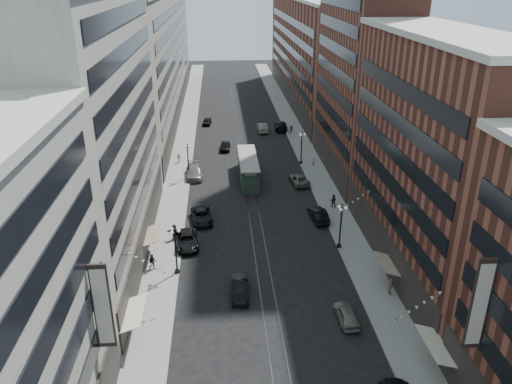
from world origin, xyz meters
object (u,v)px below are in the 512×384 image
object	(u,v)px
lamppost_se_far	(341,224)
car_9	(207,121)
lamppost_sw_far	(176,248)
streetcar	(248,169)
car_4	(346,314)
car_11	(299,179)
pedestrian_6	(179,158)
pedestrian_4	(390,286)
pedestrian_7	(333,201)
pedestrian_5	(174,232)
lamppost_se_mid	(301,146)
car_12	(281,125)
car_8	(194,172)
car_2	(187,240)
car_10	(318,215)
car_13	(225,146)
pedestrian_8	(313,161)
lamppost_sw_mid	(188,160)
car_14	(262,127)
pedestrian_2	(153,262)
car_5	(240,289)
car_7	(202,216)

from	to	relation	value
lamppost_se_far	car_9	xyz separation A→B (m)	(-16.00, 53.19, -2.40)
lamppost_sw_far	streetcar	xyz separation A→B (m)	(9.20, 26.26, -1.49)
car_4	car_11	distance (m)	32.69
car_11	pedestrian_6	size ratio (longest dim) A/B	3.33
pedestrian_4	car_11	size ratio (longest dim) A/B	0.34
car_4	pedestrian_7	world-z (taller)	pedestrian_7
pedestrian_5	lamppost_sw_far	bearing A→B (deg)	-76.69
lamppost_se_mid	car_12	distance (m)	20.46
car_8	pedestrian_4	bearing A→B (deg)	-61.50
car_12	pedestrian_6	world-z (taller)	car_12
car_2	car_9	world-z (taller)	car_2
lamppost_se_mid	pedestrian_7	world-z (taller)	lamppost_se_mid
streetcar	car_10	xyz separation A→B (m)	(8.14, -15.00, -0.79)
lamppost_se_mid	car_2	xyz separation A→B (m)	(-17.60, -26.18, -2.34)
lamppost_sw_far	pedestrian_6	distance (m)	34.22
car_8	car_13	world-z (taller)	car_8
pedestrian_7	pedestrian_8	world-z (taller)	pedestrian_7
lamppost_sw_mid	pedestrian_7	xyz separation A→B (m)	(20.04, -12.22, -2.03)
car_14	pedestrian_8	world-z (taller)	pedestrian_8
pedestrian_6	lamppost_sw_mid	bearing A→B (deg)	128.21
car_12	pedestrian_6	xyz separation A→B (m)	(-19.46, -18.22, 0.07)
streetcar	pedestrian_7	size ratio (longest dim) A/B	6.87
pedestrian_2	pedestrian_8	world-z (taller)	pedestrian_2
lamppost_se_far	pedestrian_2	world-z (taller)	lamppost_se_far
pedestrian_5	pedestrian_7	bearing A→B (deg)	26.75
lamppost_se_mid	pedestrian_6	xyz separation A→B (m)	(-20.38, 2.10, -2.17)
lamppost_se_far	car_9	distance (m)	55.60
car_9	lamppost_sw_mid	bearing A→B (deg)	-88.22
pedestrian_6	pedestrian_7	bearing A→B (deg)	161.37
car_5	pedestrian_7	bearing A→B (deg)	56.89
lamppost_se_mid	pedestrian_6	distance (m)	20.60
car_7	pedestrian_5	size ratio (longest dim) A/B	2.81
lamppost_se_far	car_14	world-z (taller)	lamppost_se_far
pedestrian_2	car_4	bearing A→B (deg)	-33.56
pedestrian_5	pedestrian_8	size ratio (longest dim) A/B	1.15
car_4	car_13	distance (m)	50.44
pedestrian_4	car_9	size ratio (longest dim) A/B	0.43
pedestrian_5	pedestrian_6	bearing A→B (deg)	99.71
pedestrian_7	car_11	bearing A→B (deg)	-51.25
pedestrian_2	car_14	distance (m)	52.88
car_13	lamppost_sw_mid	bearing A→B (deg)	-109.75
streetcar	car_11	world-z (taller)	streetcar
car_14	pedestrian_7	distance (m)	36.97
pedestrian_8	car_8	bearing A→B (deg)	-22.75
pedestrian_6	car_8	bearing A→B (deg)	135.41
car_9	pedestrian_2	bearing A→B (deg)	-88.77
lamppost_sw_far	pedestrian_2	distance (m)	3.44
pedestrian_4	pedestrian_6	distance (m)	45.90
pedestrian_6	car_5	bearing A→B (deg)	125.05
car_7	car_8	xyz separation A→B (m)	(-1.53, 15.40, 0.14)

